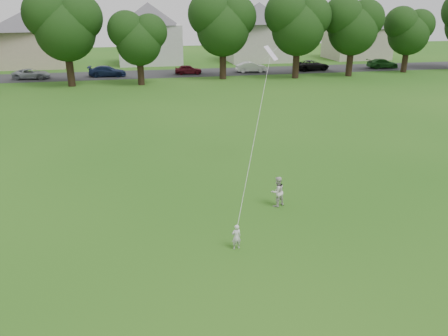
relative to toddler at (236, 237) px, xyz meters
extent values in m
plane|color=#1F5212|center=(-0.38, 0.01, -0.47)|extent=(160.00, 160.00, 0.00)
cube|color=#2D2D30|center=(-0.38, 42.01, -0.46)|extent=(90.00, 7.00, 0.01)
imported|color=silver|center=(0.00, 0.00, 0.00)|extent=(0.37, 0.27, 0.94)
imported|color=silver|center=(2.50, 3.03, 0.19)|extent=(0.79, 0.71, 1.33)
plane|color=white|center=(3.48, 7.67, 5.40)|extent=(0.95, 1.02, 0.64)
cylinder|color=white|center=(1.74, 3.84, 2.81)|extent=(0.01, 0.01, 9.90)
cylinder|color=black|center=(-9.43, 35.16, 1.39)|extent=(0.76, 0.76, 3.72)
cylinder|color=black|center=(-2.25, 34.54, 0.99)|extent=(0.69, 0.69, 2.93)
cylinder|color=black|center=(7.06, 36.61, 1.37)|extent=(0.75, 0.75, 3.67)
cylinder|color=black|center=(15.43, 35.49, 1.37)|extent=(0.76, 0.76, 3.68)
cylinder|color=black|center=(22.22, 35.64, 1.29)|extent=(0.74, 0.74, 3.52)
cylinder|color=black|center=(30.53, 37.16, 1.06)|extent=(0.70, 0.70, 3.07)
imported|color=#989DA6|center=(-14.48, 41.01, 0.11)|extent=(4.21, 2.12, 1.14)
imported|color=#162244|center=(-6.02, 41.01, 0.17)|extent=(4.45, 2.11, 1.26)
imported|color=maroon|center=(3.63, 41.01, 0.10)|extent=(3.37, 1.58, 1.12)
imported|color=silver|center=(11.59, 41.01, 0.17)|extent=(3.86, 1.42, 1.26)
imported|color=black|center=(19.77, 41.01, 0.17)|extent=(4.80, 2.71, 1.26)
imported|color=#1E571D|center=(29.83, 41.01, 0.15)|extent=(4.24, 1.86, 1.21)
cube|color=#C2AE91|center=(-16.38, 52.01, 1.91)|extent=(9.15, 7.22, 4.75)
pyramid|color=#514F54|center=(-16.38, 52.01, 6.89)|extent=(13.20, 13.20, 2.61)
cube|color=silver|center=(-0.38, 52.01, 2.22)|extent=(8.65, 6.80, 5.37)
pyramid|color=#514F54|center=(-0.38, 52.01, 7.86)|extent=(12.47, 12.47, 2.95)
cube|color=beige|center=(15.62, 52.01, 2.22)|extent=(9.09, 7.20, 5.39)
pyramid|color=#514F54|center=(15.62, 52.01, 7.88)|extent=(13.12, 13.12, 2.96)
cube|color=#B5AE96|center=(31.62, 52.01, 1.83)|extent=(8.74, 6.97, 4.60)
pyramid|color=#514F54|center=(31.62, 52.01, 6.66)|extent=(12.61, 12.61, 2.53)
camera|label=1|loc=(-3.16, -13.03, 7.62)|focal=35.00mm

